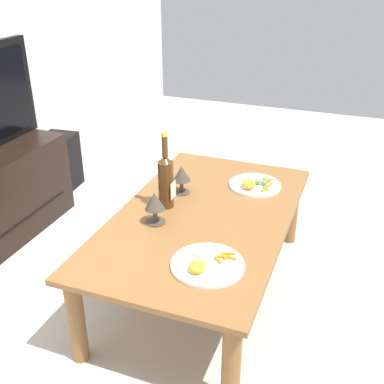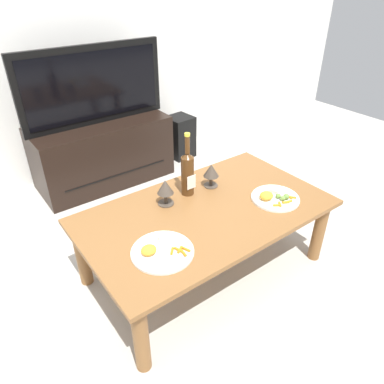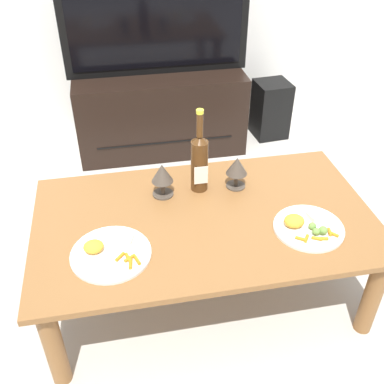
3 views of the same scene
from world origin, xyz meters
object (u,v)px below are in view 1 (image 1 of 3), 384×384
object	(u,v)px
floor_speaker	(61,161)
wine_bottle	(166,179)
goblet_right	(182,175)
dining_table	(203,226)
dinner_plate_left	(207,264)
dinner_plate_right	(254,184)
goblet_left	(155,203)

from	to	relation	value
floor_speaker	wine_bottle	distance (m)	1.41
goblet_right	floor_speaker	bearing A→B (deg)	63.34
floor_speaker	dining_table	bearing A→B (deg)	-124.57
floor_speaker	dinner_plate_left	distance (m)	1.88
wine_bottle	dinner_plate_right	xyz separation A→B (m)	(0.35, -0.34, -0.13)
goblet_left	dinner_plate_left	xyz separation A→B (m)	(-0.24, -0.32, -0.09)
dining_table	dinner_plate_left	world-z (taller)	dinner_plate_left
goblet_left	goblet_right	xyz separation A→B (m)	(0.32, -0.00, -0.00)
floor_speaker	goblet_left	size ratio (longest dim) A/B	2.60
goblet_right	dinner_plate_left	world-z (taller)	goblet_right
floor_speaker	goblet_left	world-z (taller)	goblet_left
wine_bottle	dinner_plate_left	bearing A→B (deg)	-139.21
floor_speaker	dinner_plate_right	xyz separation A→B (m)	(-0.39, -1.48, 0.25)
dining_table	floor_speaker	bearing A→B (deg)	60.47
dining_table	dinner_plate_right	bearing A→B (deg)	-21.82
floor_speaker	wine_bottle	bearing A→B (deg)	-127.96
dinner_plate_left	dinner_plate_right	xyz separation A→B (m)	(0.75, -0.00, 0.00)
dining_table	goblet_left	xyz separation A→B (m)	(-0.14, 0.18, 0.16)
goblet_left	dinner_plate_right	xyz separation A→B (m)	(0.51, -0.33, -0.09)
dining_table	goblet_right	world-z (taller)	goblet_right
goblet_left	goblet_right	world-z (taller)	goblet_left
floor_speaker	dinner_plate_right	bearing A→B (deg)	-109.68
dining_table	floor_speaker	size ratio (longest dim) A/B	3.47
goblet_right	dinner_plate_right	size ratio (longest dim) A/B	0.54
floor_speaker	wine_bottle	world-z (taller)	wine_bottle
goblet_left	dinner_plate_right	size ratio (longest dim) A/B	0.55
goblet_left	dinner_plate_right	world-z (taller)	goblet_left
dining_table	dinner_plate_left	size ratio (longest dim) A/B	4.64
floor_speaker	goblet_right	distance (m)	1.34
floor_speaker	goblet_right	world-z (taller)	goblet_right
goblet_left	goblet_right	bearing A→B (deg)	-0.00
dining_table	goblet_right	xyz separation A→B (m)	(0.18, 0.18, 0.16)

